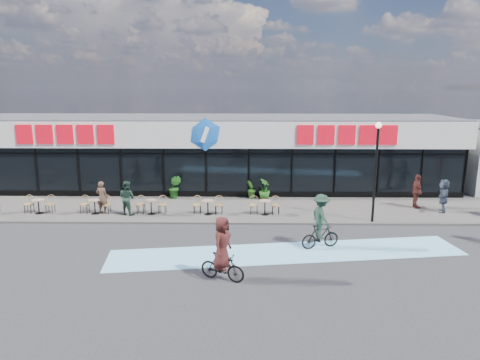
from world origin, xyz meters
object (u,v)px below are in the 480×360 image
object	(u,v)px
patron_left	(102,197)
cyclist_a	(321,223)
potted_plant_left	(175,187)
potted_plant_mid	(264,189)
lamp_post	(376,163)
pedestrian_b	(417,191)
patron_right	(127,198)
potted_plant_right	(251,189)
pedestrian_a	(444,196)

from	to	relation	value
patron_left	cyclist_a	size ratio (longest dim) A/B	0.74
potted_plant_left	cyclist_a	size ratio (longest dim) A/B	0.60
potted_plant_mid	patron_left	distance (m)	8.92
lamp_post	potted_plant_mid	distance (m)	6.93
patron_left	potted_plant_mid	bearing A→B (deg)	-151.31
potted_plant_left	pedestrian_b	xyz separation A→B (m)	(13.23, -1.80, 0.24)
patron_right	potted_plant_mid	bearing A→B (deg)	-130.84
potted_plant_mid	cyclist_a	world-z (taller)	cyclist_a
potted_plant_right	pedestrian_b	world-z (taller)	pedestrian_b
patron_left	potted_plant_left	bearing A→B (deg)	-127.18
lamp_post	potted_plant_left	xyz separation A→B (m)	(-10.22, 4.26, -2.17)
potted_plant_mid	patron_left	xyz separation A→B (m)	(-8.39, -3.01, 0.25)
lamp_post	patron_left	bearing A→B (deg)	174.97
patron_left	patron_right	xyz separation A→B (m)	(1.34, -0.21, 0.03)
patron_left	patron_right	distance (m)	1.36
lamp_post	patron_left	world-z (taller)	lamp_post
potted_plant_mid	patron_right	world-z (taller)	patron_right
potted_plant_right	cyclist_a	distance (m)	8.01
lamp_post	potted_plant_left	size ratio (longest dim) A/B	3.50
patron_right	pedestrian_a	bearing A→B (deg)	-152.69
potted_plant_mid	cyclist_a	bearing A→B (deg)	-75.05
potted_plant_left	potted_plant_right	bearing A→B (deg)	-0.06
lamp_post	patron_right	world-z (taller)	lamp_post
cyclist_a	patron_right	bearing A→B (deg)	154.92
lamp_post	potted_plant_right	distance (m)	7.54
potted_plant_left	potted_plant_right	distance (m)	4.44
patron_right	pedestrian_b	distance (m)	15.16
potted_plant_right	pedestrian_b	distance (m)	8.98
lamp_post	potted_plant_right	size ratio (longest dim) A/B	4.29
potted_plant_right	patron_right	xyz separation A→B (m)	(-6.30, -3.29, 0.32)
lamp_post	cyclist_a	distance (m)	4.84
pedestrian_b	potted_plant_left	bearing A→B (deg)	81.90
potted_plant_left	pedestrian_b	distance (m)	13.35
potted_plant_left	patron_left	xyz separation A→B (m)	(-3.20, -3.08, 0.16)
patron_right	potted_plant_left	bearing A→B (deg)	-94.93
potted_plant_mid	patron_left	world-z (taller)	patron_left
lamp_post	patron_right	distance (m)	12.28
potted_plant_right	pedestrian_a	bearing A→B (deg)	-14.33
lamp_post	potted_plant_left	bearing A→B (deg)	157.35
potted_plant_left	cyclist_a	xyz separation A→B (m)	(7.18, -7.52, 0.28)
lamp_post	pedestrian_b	world-z (taller)	lamp_post
potted_plant_left	potted_plant_right	xyz separation A→B (m)	(4.44, -0.00, -0.13)
potted_plant_left	potted_plant_mid	distance (m)	5.19
potted_plant_mid	pedestrian_b	bearing A→B (deg)	-12.16
lamp_post	potted_plant_mid	size ratio (longest dim) A/B	4.06
pedestrian_b	cyclist_a	world-z (taller)	cyclist_a
potted_plant_mid	pedestrian_a	bearing A→B (deg)	-15.08
patron_left	patron_right	world-z (taller)	patron_right
pedestrian_a	patron_right	bearing A→B (deg)	-64.38
cyclist_a	potted_plant_mid	bearing A→B (deg)	104.95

